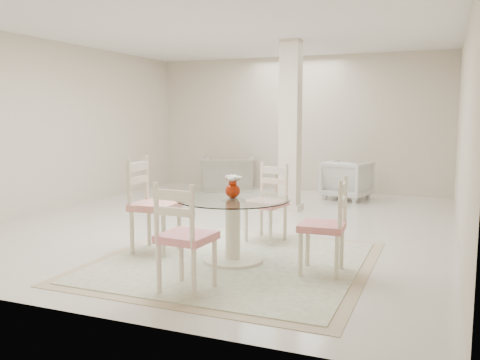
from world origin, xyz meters
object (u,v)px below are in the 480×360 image
at_px(dining_table, 233,230).
at_px(dining_chair_east, 329,219).
at_px(dining_chair_north, 269,196).
at_px(dining_chair_south, 182,229).
at_px(red_vase, 233,186).
at_px(side_table, 277,184).
at_px(dining_chair_west, 149,198).
at_px(column, 290,127).
at_px(armchair_white, 347,180).
at_px(recliner_taupe, 229,174).

bearing_deg(dining_table, dining_chair_east, -1.72).
height_order(dining_chair_north, dining_chair_south, dining_chair_south).
bearing_deg(dining_chair_south, red_vase, -88.06).
bearing_deg(dining_chair_south, side_table, -76.60).
height_order(dining_chair_east, dining_chair_west, dining_chair_west).
bearing_deg(column, dining_chair_south, -86.46).
distance_m(dining_table, armchair_white, 4.51).
bearing_deg(side_table, dining_chair_north, -73.96).
bearing_deg(armchair_white, side_table, 25.73).
height_order(column, dining_chair_west, column).
bearing_deg(dining_chair_east, recliner_taupe, -149.83).
xyz_separation_m(dining_table, side_table, (-0.88, 4.25, -0.11)).
xyz_separation_m(dining_chair_north, dining_chair_west, (-1.08, -0.99, 0.07)).
xyz_separation_m(dining_table, recliner_taupe, (-2.03, 4.60, -0.01)).
height_order(dining_chair_north, dining_chair_west, dining_chair_west).
xyz_separation_m(dining_chair_east, dining_chair_west, (-2.04, 0.06, 0.07)).
height_order(column, red_vase, column).
bearing_deg(dining_table, side_table, 101.70).
distance_m(dining_chair_east, dining_chair_west, 2.05).
bearing_deg(dining_table, dining_chair_south, -92.22).
bearing_deg(side_table, dining_chair_south, -80.93).
relative_size(column, dining_chair_south, 2.51).
bearing_deg(dining_chair_west, dining_chair_north, -50.94).
height_order(dining_chair_east, side_table, dining_chair_east).
relative_size(dining_table, dining_chair_east, 1.14).
xyz_separation_m(recliner_taupe, side_table, (1.15, -0.36, -0.11)).
bearing_deg(dining_chair_north, red_vase, -80.10).
height_order(dining_table, dining_chair_south, dining_chair_south).
bearing_deg(dining_table, dining_chair_west, 178.35).
height_order(column, dining_chair_east, column).
distance_m(dining_chair_west, armchair_white, 4.69).
bearing_deg(dining_chair_south, dining_table, -87.89).
bearing_deg(red_vase, side_table, 101.74).
xyz_separation_m(dining_chair_east, dining_chair_south, (-1.06, -0.99, 0.02)).
distance_m(column, dining_chair_south, 4.17).
bearing_deg(side_table, dining_chair_east, -66.08).
bearing_deg(dining_chair_east, dining_table, -94.88).
height_order(dining_table, armchair_white, armchair_white).
height_order(dining_chair_east, armchair_white, dining_chair_east).
relative_size(red_vase, recliner_taupe, 0.23).
xyz_separation_m(dining_table, red_vase, (0.00, -0.00, 0.46)).
relative_size(dining_chair_east, dining_chair_south, 0.97).
distance_m(red_vase, dining_chair_east, 1.05).
xyz_separation_m(red_vase, dining_chair_south, (-0.04, -1.02, -0.24)).
xyz_separation_m(column, dining_chair_south, (0.25, -4.09, -0.78)).
relative_size(dining_table, dining_chair_north, 1.13).
bearing_deg(red_vase, dining_chair_east, -1.61).
distance_m(dining_chair_north, armchair_white, 3.50).
bearing_deg(armchair_white, red_vase, 99.83).
xyz_separation_m(dining_table, dining_chair_east, (1.02, -0.03, 0.20)).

